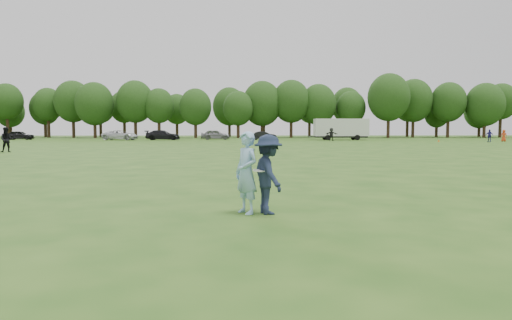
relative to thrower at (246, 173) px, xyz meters
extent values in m
plane|color=#244B15|center=(0.73, 0.10, -0.89)|extent=(200.00, 200.00, 0.00)
imported|color=#93C2E4|center=(0.00, 0.00, 0.00)|extent=(0.73, 0.78, 1.79)
imported|color=#1B253C|center=(0.47, -0.05, -0.03)|extent=(0.95, 1.26, 1.72)
imported|color=black|center=(-17.96, 25.24, 0.06)|extent=(1.11, 0.97, 1.91)
imported|color=navy|center=(31.73, 48.04, -0.08)|extent=(0.97, 0.95, 1.64)
imported|color=red|center=(34.95, 50.29, -0.10)|extent=(0.91, 0.90, 1.59)
imported|color=#242424|center=(12.41, 53.91, 0.03)|extent=(1.76, 0.73, 1.84)
imported|color=black|center=(-34.27, 61.11, -0.20)|extent=(4.22, 1.96, 1.40)
imported|color=silver|center=(-18.39, 59.05, -0.16)|extent=(5.56, 3.13, 1.47)
imported|color=black|center=(-12.09, 59.07, -0.15)|extent=(5.11, 2.10, 1.48)
imported|color=slate|center=(-4.26, 60.60, -0.12)|extent=(4.59, 1.99, 1.54)
imported|color=black|center=(3.18, 59.94, -0.25)|extent=(3.99, 1.53, 1.30)
cone|color=#DF520B|center=(26.02, 50.07, -0.74)|extent=(0.28, 0.28, 0.30)
cylinder|color=white|center=(0.26, -0.19, 0.06)|extent=(0.32, 0.32, 0.06)
cube|color=silver|center=(14.75, 58.62, 1.01)|extent=(8.00, 2.50, 2.60)
cube|color=black|center=(14.75, 58.62, -0.39)|extent=(7.60, 2.30, 0.25)
cylinder|color=black|center=(12.55, 57.37, -0.49)|extent=(0.80, 0.25, 0.80)
cylinder|color=black|center=(12.55, 59.87, -0.49)|extent=(0.80, 0.25, 0.80)
cylinder|color=black|center=(16.95, 57.37, -0.49)|extent=(0.80, 0.25, 0.80)
cylinder|color=black|center=(16.95, 59.87, -0.49)|extent=(0.80, 0.25, 0.80)
cube|color=#333333|center=(10.35, 58.62, -0.34)|extent=(1.20, 0.15, 0.12)
cylinder|color=#332114|center=(-43.74, 76.32, 1.24)|extent=(0.56, 0.56, 4.26)
ellipsoid|color=#1C3712|center=(-43.74, 76.32, 5.82)|extent=(5.79, 5.79, 6.66)
cylinder|color=#332114|center=(-36.86, 77.89, 1.06)|extent=(0.56, 0.56, 3.91)
ellipsoid|color=#1C3712|center=(-36.86, 77.89, 5.34)|extent=(5.47, 5.47, 6.29)
cylinder|color=#332114|center=(-31.56, 76.13, 1.02)|extent=(0.56, 0.56, 3.83)
ellipsoid|color=#1C3712|center=(-31.56, 76.13, 5.81)|extent=(6.75, 6.75, 7.76)
cylinder|color=#332114|center=(-26.66, 73.16, 0.73)|extent=(0.56, 0.56, 3.25)
ellipsoid|color=#1C3712|center=(-26.66, 73.16, 5.23)|extent=(6.76, 6.76, 7.78)
cylinder|color=#332114|center=(-19.50, 73.58, 0.96)|extent=(0.56, 0.56, 3.71)
ellipsoid|color=#1C3712|center=(-19.50, 73.58, 5.65)|extent=(6.68, 6.68, 7.68)
cylinder|color=#332114|center=(-15.17, 73.19, 0.83)|extent=(0.56, 0.56, 3.46)
ellipsoid|color=#1C3712|center=(-15.17, 73.19, 4.90)|extent=(5.49, 5.49, 6.31)
cylinder|color=#332114|center=(-8.59, 73.05, 0.68)|extent=(0.56, 0.56, 3.14)
ellipsoid|color=#1C3712|center=(-8.59, 73.05, 4.70)|extent=(5.78, 5.78, 6.64)
cylinder|color=#332114|center=(-0.88, 72.79, 0.61)|extent=(0.56, 0.56, 3.01)
ellipsoid|color=#1C3712|center=(-0.88, 72.79, 4.44)|extent=(5.46, 5.46, 6.28)
cylinder|color=#332114|center=(3.56, 75.17, 0.72)|extent=(0.56, 0.56, 3.23)
ellipsoid|color=#1C3712|center=(3.56, 75.17, 5.43)|extent=(7.29, 7.29, 8.38)
cylinder|color=#332114|center=(8.97, 75.07, 0.99)|extent=(0.56, 0.56, 3.77)
ellipsoid|color=#1C3712|center=(8.97, 75.07, 5.83)|extent=(6.95, 6.95, 8.00)
cylinder|color=#332114|center=(14.11, 75.66, 0.77)|extent=(0.56, 0.56, 3.33)
ellipsoid|color=#1C3712|center=(14.11, 75.66, 5.28)|extent=(6.71, 6.71, 7.71)
cylinder|color=#332114|center=(20.31, 75.91, 0.71)|extent=(0.56, 0.56, 3.22)
ellipsoid|color=#1C3712|center=(20.31, 75.91, 4.68)|extent=(5.54, 5.54, 6.37)
cylinder|color=#332114|center=(26.56, 72.97, 1.18)|extent=(0.56, 0.56, 4.15)
ellipsoid|color=#1C3712|center=(26.56, 72.97, 6.48)|extent=(7.59, 7.59, 8.73)
cylinder|color=#332114|center=(32.46, 76.49, 1.08)|extent=(0.56, 0.56, 3.95)
ellipsoid|color=#1C3712|center=(32.46, 76.49, 6.10)|extent=(7.16, 7.16, 8.24)
cylinder|color=#332114|center=(38.59, 75.11, 1.05)|extent=(0.56, 0.56, 3.90)
ellipsoid|color=#1C3712|center=(38.59, 75.11, 5.76)|extent=(6.49, 6.49, 7.46)
cylinder|color=#332114|center=(44.90, 73.88, 0.68)|extent=(0.56, 0.56, 3.16)
ellipsoid|color=#1C3712|center=(44.90, 73.88, 5.23)|extent=(6.99, 6.99, 8.04)
cylinder|color=#332114|center=(49.29, 76.29, 1.25)|extent=(0.56, 0.56, 4.29)
ellipsoid|color=#1C3712|center=(49.29, 76.29, 5.96)|extent=(6.02, 6.02, 6.93)
cylinder|color=#332114|center=(-46.37, 82.63, 0.47)|extent=(0.56, 0.56, 2.73)
ellipsoid|color=#1C3712|center=(-46.37, 82.63, 4.15)|extent=(5.45, 5.45, 6.27)
cylinder|color=#332114|center=(-38.82, 81.03, 0.73)|extent=(0.56, 0.56, 3.25)
ellipsoid|color=#1C3712|center=(-38.82, 81.03, 4.78)|extent=(5.68, 5.68, 6.53)
cylinder|color=#332114|center=(-28.99, 84.03, 0.92)|extent=(0.56, 0.56, 3.62)
ellipsoid|color=#1C3712|center=(-28.99, 84.03, 5.19)|extent=(5.80, 5.80, 6.67)
cylinder|color=#332114|center=(-23.51, 81.49, 0.91)|extent=(0.56, 0.56, 3.61)
ellipsoid|color=#1C3712|center=(-23.51, 81.49, 5.09)|extent=(5.58, 5.58, 6.42)
cylinder|color=#332114|center=(-13.21, 82.02, 0.75)|extent=(0.56, 0.56, 3.29)
ellipsoid|color=#1C3712|center=(-13.21, 82.02, 4.65)|extent=(5.30, 5.30, 6.09)
cylinder|color=#332114|center=(-2.76, 83.49, 0.75)|extent=(0.56, 0.56, 3.28)
ellipsoid|color=#1C3712|center=(-2.76, 83.49, 5.27)|extent=(6.78, 6.78, 7.79)
cylinder|color=#332114|center=(4.18, 81.95, 0.66)|extent=(0.56, 0.56, 3.11)
ellipsoid|color=#1C3712|center=(4.18, 81.95, 4.49)|extent=(5.34, 5.34, 6.14)
cylinder|color=#332114|center=(13.61, 83.36, 0.85)|extent=(0.56, 0.56, 3.50)
ellipsoid|color=#1C3712|center=(13.61, 83.36, 4.65)|extent=(4.82, 4.82, 5.54)
cylinder|color=#332114|center=(21.39, 83.96, 1.00)|extent=(0.56, 0.56, 3.80)
ellipsoid|color=#1C3712|center=(21.39, 83.96, 5.60)|extent=(6.34, 6.34, 7.29)
cylinder|color=#332114|center=(33.45, 82.21, 1.03)|extent=(0.56, 0.56, 3.84)
ellipsoid|color=#1C3712|center=(33.45, 82.21, 5.11)|extent=(5.09, 5.09, 5.86)
cylinder|color=#332114|center=(38.98, 81.04, 0.39)|extent=(0.56, 0.56, 2.58)
ellipsoid|color=#1C3712|center=(38.98, 81.04, 3.75)|extent=(4.86, 4.86, 5.59)
cylinder|color=#332114|center=(48.46, 82.48, 0.42)|extent=(0.56, 0.56, 2.62)
ellipsoid|color=#1C3712|center=(48.46, 82.48, 4.33)|extent=(6.11, 6.11, 7.02)
camera|label=1|loc=(-0.08, -9.83, 0.98)|focal=32.00mm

